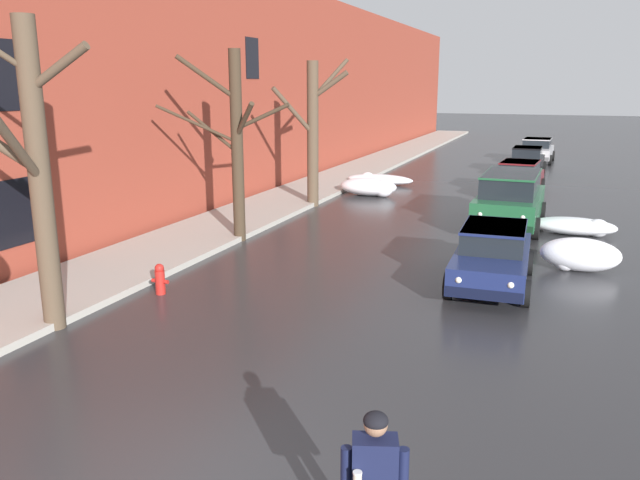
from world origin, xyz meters
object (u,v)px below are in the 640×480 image
at_px(sedan_darkblue_approaching_near_lane, 493,255).
at_px(suv_green_parked_kerbside_close, 510,198).
at_px(sedan_black_parked_far_down_block, 527,160).
at_px(fire_hydrant, 160,279).
at_px(sedan_silver_queued_behind_truck, 537,150).
at_px(bare_tree_mid_block, 313,129).
at_px(sedan_maroon_parked_kerbside_mid, 519,177).
at_px(bare_tree_second_along_sidewalk, 235,142).
at_px(bare_tree_at_the_corner, 33,168).

height_order(sedan_darkblue_approaching_near_lane, suv_green_parked_kerbside_close, suv_green_parked_kerbside_close).
bearing_deg(sedan_black_parked_far_down_block, fire_hydrant, -105.44).
xyz_separation_m(sedan_black_parked_far_down_block, sedan_silver_queued_behind_truck, (0.22, 5.93, 0.00)).
relative_size(sedan_black_parked_far_down_block, fire_hydrant, 5.54).
relative_size(bare_tree_mid_block, sedan_silver_queued_behind_truck, 1.33).
distance_m(sedan_maroon_parked_kerbside_mid, sedan_black_parked_far_down_block, 6.68).
bearing_deg(sedan_silver_queued_behind_truck, bare_tree_second_along_sidewalk, -107.10).
bearing_deg(bare_tree_second_along_sidewalk, sedan_silver_queued_behind_truck, 72.90).
bearing_deg(bare_tree_at_the_corner, sedan_darkblue_approaching_near_lane, 37.68).
bearing_deg(fire_hydrant, suv_green_parked_kerbside_close, 55.95).
bearing_deg(sedan_black_parked_far_down_block, bare_tree_mid_block, -120.36).
distance_m(bare_tree_mid_block, fire_hydrant, 11.50).
distance_m(bare_tree_mid_block, sedan_black_parked_far_down_block, 14.36).
height_order(bare_tree_mid_block, sedan_maroon_parked_kerbside_mid, bare_tree_mid_block).
bearing_deg(bare_tree_mid_block, bare_tree_second_along_sidewalk, -90.58).
height_order(bare_tree_mid_block, fire_hydrant, bare_tree_mid_block).
bearing_deg(bare_tree_at_the_corner, bare_tree_second_along_sidewalk, 90.14).
relative_size(bare_tree_at_the_corner, sedan_darkblue_approaching_near_lane, 1.44).
bearing_deg(sedan_black_parked_far_down_block, bare_tree_second_along_sidewalk, -111.57).
height_order(bare_tree_at_the_corner, sedan_silver_queued_behind_truck, bare_tree_at_the_corner).
height_order(bare_tree_at_the_corner, bare_tree_mid_block, bare_tree_at_the_corner).
distance_m(bare_tree_second_along_sidewalk, sedan_darkblue_approaching_near_lane, 8.19).
bearing_deg(sedan_darkblue_approaching_near_lane, suv_green_parked_kerbside_close, 91.51).
distance_m(bare_tree_at_the_corner, sedan_black_parked_far_down_block, 27.09).
relative_size(bare_tree_mid_block, sedan_maroon_parked_kerbside_mid, 1.32).
height_order(sedan_maroon_parked_kerbside_mid, sedan_silver_queued_behind_truck, same).
distance_m(bare_tree_at_the_corner, bare_tree_second_along_sidewalk, 7.70).
height_order(bare_tree_at_the_corner, sedan_black_parked_far_down_block, bare_tree_at_the_corner).
distance_m(sedan_maroon_parked_kerbside_mid, fire_hydrant, 17.98).
bearing_deg(sedan_darkblue_approaching_near_lane, bare_tree_mid_block, 134.17).
relative_size(suv_green_parked_kerbside_close, fire_hydrant, 6.56).
distance_m(bare_tree_at_the_corner, sedan_silver_queued_behind_truck, 32.86).
xyz_separation_m(sedan_darkblue_approaching_near_lane, fire_hydrant, (-6.91, -3.34, -0.39)).
xyz_separation_m(suv_green_parked_kerbside_close, sedan_black_parked_far_down_block, (-0.27, 13.45, -0.24)).
xyz_separation_m(bare_tree_second_along_sidewalk, bare_tree_mid_block, (0.06, 6.05, -0.03)).
height_order(bare_tree_mid_block, sedan_black_parked_far_down_block, bare_tree_mid_block).
bearing_deg(sedan_maroon_parked_kerbside_mid, bare_tree_at_the_corner, -110.66).
height_order(sedan_maroon_parked_kerbside_mid, fire_hydrant, sedan_maroon_parked_kerbside_mid).
relative_size(bare_tree_at_the_corner, suv_green_parked_kerbside_close, 1.27).
height_order(bare_tree_mid_block, sedan_darkblue_approaching_near_lane, bare_tree_mid_block).
height_order(bare_tree_second_along_sidewalk, sedan_maroon_parked_kerbside_mid, bare_tree_second_along_sidewalk).
relative_size(sedan_darkblue_approaching_near_lane, fire_hydrant, 5.77).
distance_m(bare_tree_second_along_sidewalk, suv_green_parked_kerbside_close, 9.15).
distance_m(suv_green_parked_kerbside_close, sedan_black_parked_far_down_block, 13.46).
bearing_deg(bare_tree_second_along_sidewalk, sedan_maroon_parked_kerbside_mid, 57.84).
bearing_deg(fire_hydrant, bare_tree_at_the_corner, -106.13).
bearing_deg(bare_tree_second_along_sidewalk, suv_green_parked_kerbside_close, 32.85).
bearing_deg(sedan_maroon_parked_kerbside_mid, sedan_silver_queued_behind_truck, 89.33).
bearing_deg(sedan_darkblue_approaching_near_lane, sedan_maroon_parked_kerbside_mid, 91.60).
distance_m(bare_tree_second_along_sidewalk, sedan_silver_queued_behind_truck, 25.44).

